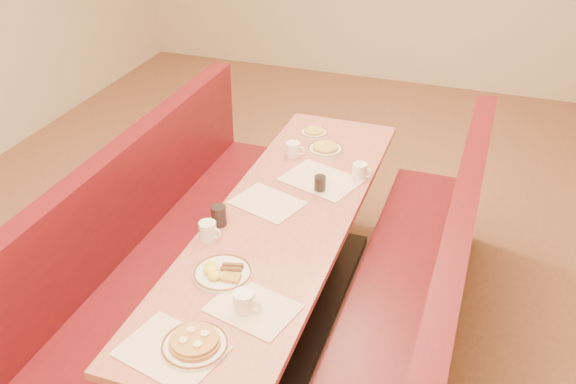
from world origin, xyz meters
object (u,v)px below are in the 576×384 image
(diner_table, at_px, (283,274))
(eggs_plate, at_px, (222,273))
(booth_left, at_px, (165,249))
(coffee_mug_b, at_px, (208,231))
(coffee_mug_c, at_px, (360,171))
(booth_right, at_px, (416,305))
(soda_tumbler_near, at_px, (219,216))
(pancake_plate, at_px, (195,344))
(coffee_mug_a, at_px, (245,302))
(coffee_mug_d, at_px, (293,149))
(soda_tumbler_mid, at_px, (320,184))

(diner_table, bearing_deg, eggs_plate, -100.03)
(booth_left, height_order, coffee_mug_b, booth_left)
(diner_table, bearing_deg, booth_left, 180.00)
(booth_left, bearing_deg, coffee_mug_c, 27.15)
(booth_right, bearing_deg, eggs_plate, -146.56)
(eggs_plate, bearing_deg, soda_tumbler_near, 116.08)
(pancake_plate, distance_m, coffee_mug_b, 0.74)
(coffee_mug_a, xyz_separation_m, coffee_mug_c, (0.19, 1.25, -0.00))
(booth_right, xyz_separation_m, eggs_plate, (-0.83, -0.55, 0.41))
(pancake_plate, relative_size, coffee_mug_d, 2.28)
(booth_right, distance_m, soda_tumbler_mid, 0.82)
(booth_right, relative_size, coffee_mug_b, 20.44)
(eggs_plate, xyz_separation_m, soda_tumbler_near, (-0.18, 0.37, 0.04))
(diner_table, height_order, coffee_mug_a, coffee_mug_a)
(pancake_plate, distance_m, soda_tumbler_near, 0.86)
(pancake_plate, bearing_deg, soda_tumbler_mid, 84.91)
(diner_table, height_order, soda_tumbler_near, soda_tumbler_near)
(diner_table, bearing_deg, soda_tumbler_near, -148.25)
(eggs_plate, relative_size, soda_tumbler_mid, 3.07)
(booth_right, distance_m, coffee_mug_c, 0.81)
(coffee_mug_c, bearing_deg, booth_left, -146.25)
(coffee_mug_b, relative_size, coffee_mug_c, 1.01)
(coffee_mug_b, bearing_deg, eggs_plate, -43.94)
(pancake_plate, bearing_deg, booth_left, 125.98)
(coffee_mug_a, height_order, coffee_mug_c, coffee_mug_a)
(coffee_mug_b, height_order, soda_tumbler_mid, coffee_mug_b)
(coffee_mug_b, bearing_deg, booth_left, 155.81)
(coffee_mug_c, bearing_deg, booth_right, -42.67)
(coffee_mug_b, bearing_deg, coffee_mug_a, -39.56)
(coffee_mug_a, bearing_deg, coffee_mug_c, 87.53)
(coffee_mug_a, distance_m, soda_tumbler_mid, 1.05)
(booth_left, height_order, coffee_mug_a, booth_left)
(booth_left, bearing_deg, coffee_mug_a, -41.57)
(booth_left, xyz_separation_m, coffee_mug_a, (0.83, -0.73, 0.44))
(coffee_mug_c, xyz_separation_m, coffee_mug_d, (-0.45, 0.13, -0.00))
(diner_table, relative_size, coffee_mug_c, 20.66)
(coffee_mug_b, relative_size, coffee_mug_d, 1.03)
(diner_table, height_order, soda_tumbler_mid, soda_tumbler_mid)
(booth_left, bearing_deg, eggs_plate, -40.75)
(booth_right, xyz_separation_m, soda_tumbler_mid, (-0.63, 0.32, 0.43))
(booth_right, bearing_deg, booth_left, 180.00)
(coffee_mug_b, distance_m, coffee_mug_d, 0.96)
(coffee_mug_a, relative_size, soda_tumbler_mid, 1.44)
(diner_table, bearing_deg, pancake_plate, -90.59)
(soda_tumbler_near, bearing_deg, coffee_mug_a, -56.24)
(eggs_plate, xyz_separation_m, coffee_mug_a, (0.19, -0.19, 0.03))
(pancake_plate, relative_size, coffee_mug_b, 2.22)
(diner_table, height_order, coffee_mug_c, coffee_mug_c)
(booth_left, relative_size, soda_tumbler_near, 23.41)
(booth_left, bearing_deg, diner_table, 0.00)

